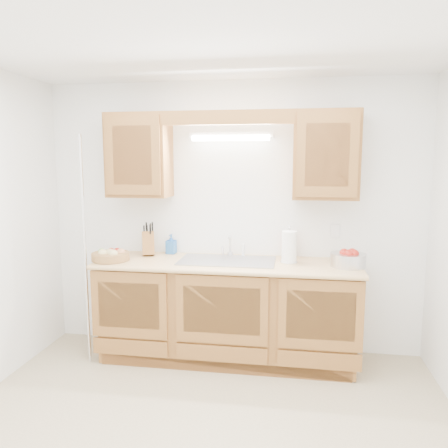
% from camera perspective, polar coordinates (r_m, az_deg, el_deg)
% --- Properties ---
extents(room, '(3.52, 3.50, 2.50)m').
position_cam_1_polar(room, '(2.64, -3.46, -3.31)').
color(room, tan).
rests_on(room, ground).
extents(base_cabinets, '(2.20, 0.60, 0.86)m').
position_cam_1_polar(base_cabinets, '(3.99, 0.40, -11.33)').
color(base_cabinets, '#965E2C').
rests_on(base_cabinets, ground).
extents(countertop, '(2.30, 0.63, 0.04)m').
position_cam_1_polar(countertop, '(3.85, 0.37, -5.23)').
color(countertop, tan).
rests_on(countertop, base_cabinets).
extents(upper_cabinet_left, '(0.55, 0.33, 0.75)m').
position_cam_1_polar(upper_cabinet_left, '(4.10, -10.99, 8.75)').
color(upper_cabinet_left, '#965E2C').
rests_on(upper_cabinet_left, room).
extents(upper_cabinet_right, '(0.55, 0.33, 0.75)m').
position_cam_1_polar(upper_cabinet_right, '(3.87, 13.12, 8.73)').
color(upper_cabinet_right, '#965E2C').
rests_on(upper_cabinet_right, room).
extents(valance, '(2.20, 0.05, 0.12)m').
position_cam_1_polar(valance, '(3.77, 0.40, 13.76)').
color(valance, '#965E2C').
rests_on(valance, room).
extents(fluorescent_fixture, '(0.76, 0.08, 0.08)m').
position_cam_1_polar(fluorescent_fixture, '(3.98, 0.89, 11.40)').
color(fluorescent_fixture, white).
rests_on(fluorescent_fixture, room).
extents(sink, '(0.84, 0.46, 0.36)m').
position_cam_1_polar(sink, '(3.89, 0.42, -5.90)').
color(sink, '#9E9EA3').
rests_on(sink, countertop).
extents(wire_shelf_pole, '(0.03, 0.03, 2.00)m').
position_cam_1_polar(wire_shelf_pole, '(3.95, -17.69, -3.49)').
color(wire_shelf_pole, silver).
rests_on(wire_shelf_pole, ground).
extents(outlet_plate, '(0.08, 0.01, 0.12)m').
position_cam_1_polar(outlet_plate, '(4.08, 14.34, -0.86)').
color(outlet_plate, white).
rests_on(outlet_plate, room).
extents(fruit_basket, '(0.37, 0.37, 0.10)m').
position_cam_1_polar(fruit_basket, '(4.02, -14.59, -3.97)').
color(fruit_basket, '#9E743F').
rests_on(fruit_basket, countertop).
extents(knife_block, '(0.17, 0.21, 0.32)m').
position_cam_1_polar(knife_block, '(4.16, -9.88, -2.46)').
color(knife_block, '#965E2C').
rests_on(knife_block, countertop).
extents(orange_canister, '(0.08, 0.08, 0.24)m').
position_cam_1_polar(orange_canister, '(4.03, 8.53, -2.70)').
color(orange_canister, '#FE4D0E').
rests_on(orange_canister, countertop).
extents(soap_bottle, '(0.10, 0.10, 0.19)m').
position_cam_1_polar(soap_bottle, '(4.19, -6.92, -2.60)').
color(soap_bottle, '#2361B2').
rests_on(soap_bottle, countertop).
extents(sponge, '(0.11, 0.07, 0.02)m').
position_cam_1_polar(sponge, '(4.06, 8.50, -4.23)').
color(sponge, '#CC333F').
rests_on(sponge, countertop).
extents(paper_towel, '(0.17, 0.17, 0.33)m').
position_cam_1_polar(paper_towel, '(3.82, 8.51, -3.02)').
color(paper_towel, silver).
rests_on(paper_towel, countertop).
extents(apple_bowl, '(0.36, 0.36, 0.15)m').
position_cam_1_polar(apple_bowl, '(3.80, 15.93, -4.40)').
color(apple_bowl, silver).
rests_on(apple_bowl, countertop).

